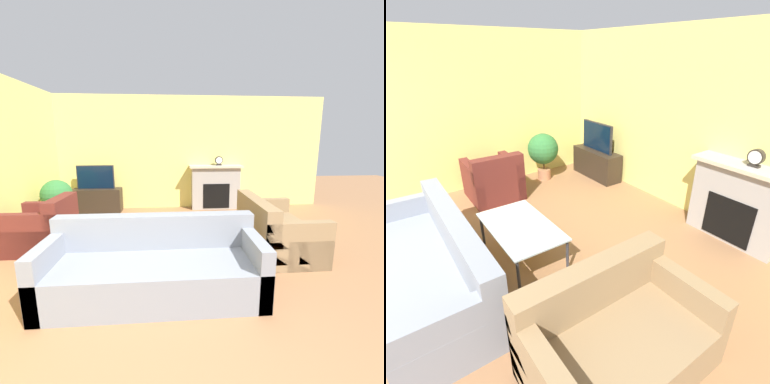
# 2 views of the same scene
# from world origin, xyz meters

# --- Properties ---
(wall_back) EXTENTS (7.91, 0.06, 2.70)m
(wall_back) POSITION_xyz_m (0.00, 4.96, 1.35)
(wall_back) COLOR #EADB72
(wall_back) RESTS_ON ground_plane
(fireplace) EXTENTS (1.28, 0.39, 1.07)m
(fireplace) POSITION_xyz_m (1.28, 4.76, 0.56)
(fireplace) COLOR #9E9993
(fireplace) RESTS_ON ground_plane
(tv_stand) EXTENTS (1.11, 0.37, 0.55)m
(tv_stand) POSITION_xyz_m (-1.55, 4.66, 0.27)
(tv_stand) COLOR #2D2319
(tv_stand) RESTS_ON ground_plane
(tv) EXTENTS (0.84, 0.06, 0.55)m
(tv) POSITION_xyz_m (-1.55, 4.66, 0.82)
(tv) COLOR #232328
(tv) RESTS_ON tv_stand
(couch_sectional) EXTENTS (2.31, 0.88, 0.82)m
(couch_sectional) POSITION_xyz_m (-0.00, 1.24, 0.29)
(couch_sectional) COLOR gray
(couch_sectional) RESTS_ON ground_plane
(couch_loveseat) EXTENTS (0.91, 1.45, 0.82)m
(couch_loveseat) POSITION_xyz_m (1.76, 2.24, 0.29)
(couch_loveseat) COLOR #8C704C
(couch_loveseat) RESTS_ON ground_plane
(armchair_by_window) EXTENTS (0.87, 0.85, 0.82)m
(armchair_by_window) POSITION_xyz_m (-1.80, 2.60, 0.30)
(armchair_by_window) COLOR #5B231E
(armchair_by_window) RESTS_ON ground_plane
(coffee_table) EXTENTS (1.18, 0.69, 0.45)m
(coffee_table) POSITION_xyz_m (0.02, 2.26, 0.41)
(coffee_table) COLOR #333338
(coffee_table) RESTS_ON ground_plane
(potted_plant) EXTENTS (0.59, 0.59, 0.91)m
(potted_plant) POSITION_xyz_m (-2.05, 3.73, 0.59)
(potted_plant) COLOR #AD704C
(potted_plant) RESTS_ON ground_plane
(mantel_clock) EXTENTS (0.19, 0.07, 0.22)m
(mantel_clock) POSITION_xyz_m (1.35, 4.76, 1.18)
(mantel_clock) COLOR #28231E
(mantel_clock) RESTS_ON fireplace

